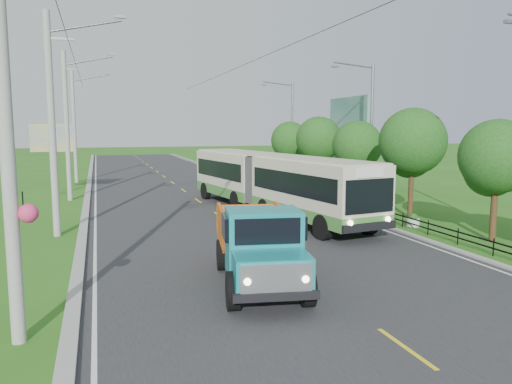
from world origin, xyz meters
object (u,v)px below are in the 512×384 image
planter_mid (340,199)px  billboard_left (52,143)px  tree_second (495,161)px  tree_third (412,145)px  billboard_right (348,122)px  streetlight_far (290,128)px  bus (272,179)px  pole_nearest (9,127)px  pole_near (53,124)px  tree_fifth (318,142)px  tree_back (290,142)px  tree_fourth (357,148)px  streetlight_mid (369,128)px  planter_near (413,221)px  pole_far (75,126)px  pole_mid (67,125)px  planter_far (294,186)px  dump_truck (259,240)px

planter_mid → billboard_left: 20.99m
tree_second → tree_third: size_ratio=0.88×
tree_third → billboard_right: (2.44, 11.86, 1.36)m
tree_third → streetlight_far: bearing=87.7°
tree_third → billboard_right: bearing=78.4°
bus → streetlight_far: bearing=56.1°
pole_nearest → pole_near: bearing=90.1°
tree_fifth → tree_back: 6.00m
tree_fourth → planter_mid: (-1.26, -0.14, -3.30)m
streetlight_mid → tree_fourth: bearing=169.9°
planter_near → bus: (-5.55, 5.66, 1.72)m
pole_far → tree_back: size_ratio=1.82×
pole_near → tree_fourth: 18.89m
streetlight_far → bus: size_ratio=0.52×
pole_nearest → pole_mid: size_ratio=1.00×
tree_third → streetlight_far: (0.79, 19.86, 0.92)m
tree_fifth → tree_back: size_ratio=1.05×
tree_third → tree_second: bearing=-90.0°
tree_fourth → bus: size_ratio=0.31×
tree_fourth → planter_mid: bearing=-173.6°
pole_near → billboard_right: pole_near is taller
planter_mid → bus: 6.26m
tree_second → tree_fifth: 18.00m
planter_mid → tree_back: bearing=84.1°
pole_nearest → planter_far: (16.84, 25.00, -4.65)m
pole_mid → planter_near: bearing=-41.7°
tree_fourth → pole_far: bearing=133.9°
billboard_left → billboard_right: size_ratio=0.71×
tree_fifth → streetlight_mid: streetlight_mid is taller
tree_third → planter_near: (-1.26, -2.14, -3.70)m
pole_mid → dump_truck: (6.55, -21.63, -3.66)m
pole_mid → dump_truck: size_ratio=1.58×
tree_second → billboard_right: size_ratio=0.73×
pole_nearest → planter_mid: (16.84, 17.00, -4.65)m
pole_far → dump_truck: 34.45m
streetlight_far → planter_mid: size_ratio=13.54×
streetlight_mid → dump_truck: bearing=-130.2°
pole_near → streetlight_mid: pole_near is taller
pole_mid → bus: pole_mid is taller
tree_second → planter_far: (-1.26, 19.86, -3.23)m
tree_back → pole_mid: bearing=-164.2°
pole_near → tree_fourth: (18.12, 5.14, -1.51)m
streetlight_far → pole_near: bearing=-134.9°
tree_second → streetlight_far: bearing=88.3°
planter_mid → bus: bus is taller
pole_near → planter_mid: size_ratio=14.93×
tree_third → planter_far: 14.40m
tree_second → pole_far: bearing=120.4°
pole_far → dump_truck: size_ratio=1.58×
tree_third → tree_back: tree_third is taller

